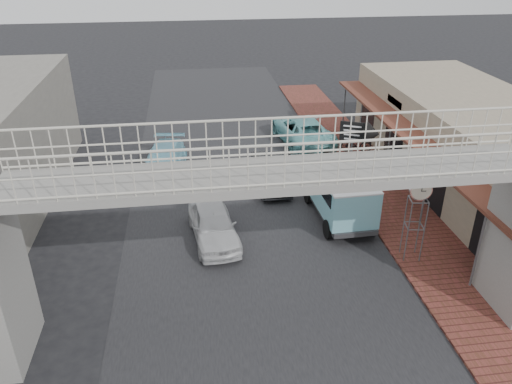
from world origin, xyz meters
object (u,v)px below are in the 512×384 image
object	(u,v)px
white_hatchback	(213,224)
angkot_van	(340,190)
motorcycle_near	(379,160)
street_clock	(420,193)
dark_sedan	(271,172)
motorcycle_far	(356,144)
arrow_sign	(370,134)
angkot_far	(164,161)
angkot_curb	(302,130)

from	to	relation	value
white_hatchback	angkot_van	size ratio (longest dim) A/B	0.92
angkot_van	motorcycle_near	bearing A→B (deg)	51.11
white_hatchback	street_clock	bearing A→B (deg)	-25.05
street_clock	dark_sedan	bearing A→B (deg)	129.42
motorcycle_near	motorcycle_far	world-z (taller)	motorcycle_far
angkot_van	motorcycle_near	world-z (taller)	angkot_van
motorcycle_far	arrow_sign	distance (m)	4.47
angkot_far	street_clock	size ratio (longest dim) A/B	1.47
angkot_curb	motorcycle_near	bearing A→B (deg)	118.68
dark_sedan	angkot_curb	bearing A→B (deg)	62.62
motorcycle_near	motorcycle_far	xyz separation A→B (m)	(-0.47, 2.17, 0.05)
white_hatchback	arrow_sign	bearing A→B (deg)	19.94
dark_sedan	arrow_sign	distance (m)	4.91
angkot_curb	street_clock	bearing A→B (deg)	89.88
angkot_far	motorcycle_near	distance (m)	10.83
dark_sedan	arrow_sign	size ratio (longest dim) A/B	1.30
white_hatchback	motorcycle_far	bearing A→B (deg)	36.00
motorcycle_far	angkot_far	bearing A→B (deg)	111.00
angkot_far	street_clock	world-z (taller)	street_clock
white_hatchback	motorcycle_near	size ratio (longest dim) A/B	2.35
street_clock	angkot_curb	bearing A→B (deg)	104.81
dark_sedan	angkot_far	size ratio (longest dim) A/B	0.87
angkot_van	arrow_sign	world-z (taller)	arrow_sign
dark_sedan	angkot_curb	world-z (taller)	angkot_curb
motorcycle_near	street_clock	xyz separation A→B (m)	(-1.65, -7.80, 2.18)
dark_sedan	motorcycle_far	bearing A→B (deg)	31.10
angkot_van	arrow_sign	xyz separation A→B (m)	(2.13, 2.83, 1.28)
angkot_van	angkot_curb	bearing A→B (deg)	85.39
street_clock	angkot_far	bearing A→B (deg)	144.40
angkot_van	motorcycle_far	xyz separation A→B (m)	(2.94, 6.73, -0.75)
motorcycle_far	street_clock	world-z (taller)	street_clock
white_hatchback	arrow_sign	distance (m)	8.56
white_hatchback	angkot_curb	bearing A→B (deg)	52.80
dark_sedan	street_clock	xyz separation A→B (m)	(4.08, -6.78, 2.06)
angkot_far	street_clock	xyz separation A→B (m)	(9.13, -8.81, 2.05)
motorcycle_near	arrow_sign	distance (m)	2.99
dark_sedan	angkot_curb	distance (m)	5.95
angkot_van	motorcycle_far	bearing A→B (deg)	64.37
angkot_curb	dark_sedan	bearing A→B (deg)	56.24
dark_sedan	arrow_sign	xyz separation A→B (m)	(4.45, -0.70, 1.96)
angkot_curb	angkot_far	size ratio (longest dim) A/B	1.16
white_hatchback	dark_sedan	bearing A→B (deg)	49.31
angkot_curb	street_clock	xyz separation A→B (m)	(1.36, -12.07, 1.97)
angkot_van	street_clock	bearing A→B (deg)	-63.64
angkot_van	street_clock	xyz separation A→B (m)	(1.76, -3.25, 1.38)
angkot_far	angkot_van	world-z (taller)	angkot_van
arrow_sign	angkot_far	bearing A→B (deg)	-171.24
white_hatchback	arrow_sign	world-z (taller)	arrow_sign
angkot_far	angkot_curb	bearing A→B (deg)	30.13
white_hatchback	street_clock	size ratio (longest dim) A/B	1.28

